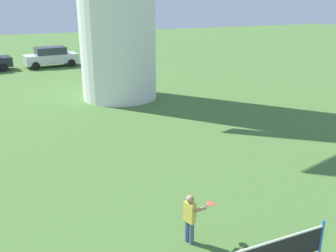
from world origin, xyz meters
TOP-DOWN VIEW (x-y plane):
  - player_far at (0.67, 4.30)m, footprint 0.79×0.39m
  - parked_car_silver at (0.97, 29.36)m, footprint 4.23×2.19m

SIDE VIEW (x-z plane):
  - player_far at x=0.67m, z-range 0.08..1.29m
  - parked_car_silver at x=0.97m, z-range 0.03..1.59m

